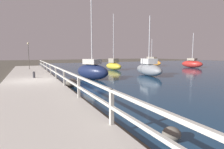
% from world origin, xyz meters
% --- Properties ---
extents(ground_plane, '(120.00, 120.00, 0.00)m').
position_xyz_m(ground_plane, '(0.00, 0.00, 0.00)').
color(ground_plane, '#4C473D').
extents(dock_walkway, '(3.67, 36.00, 0.28)m').
position_xyz_m(dock_walkway, '(0.00, 0.00, 0.14)').
color(dock_walkway, beige).
rests_on(dock_walkway, ground).
extents(railing, '(0.10, 32.50, 0.97)m').
position_xyz_m(railing, '(1.73, -0.00, 0.94)').
color(railing, beige).
rests_on(railing, dock_walkway).
extents(boulder_water_edge, '(0.45, 0.41, 0.34)m').
position_xyz_m(boulder_water_edge, '(2.90, -1.81, 0.17)').
color(boulder_water_edge, gray).
rests_on(boulder_water_edge, ground).
extents(boulder_mid_strip, '(0.49, 0.44, 0.36)m').
position_xyz_m(boulder_mid_strip, '(2.91, -10.72, 0.18)').
color(boulder_mid_strip, '#666056').
rests_on(boulder_mid_strip, ground).
extents(boulder_downstream, '(0.74, 0.67, 0.55)m').
position_xyz_m(boulder_downstream, '(2.37, -2.30, 0.28)').
color(boulder_downstream, '#666056').
rests_on(boulder_downstream, ground).
extents(mooring_bollard, '(0.18, 0.18, 0.53)m').
position_xyz_m(mooring_bollard, '(0.25, 1.46, 0.54)').
color(mooring_bollard, '#333338').
rests_on(mooring_bollard, dock_walkway).
extents(dock_lamp, '(0.25, 0.25, 3.38)m').
position_xyz_m(dock_lamp, '(0.06, 10.91, 2.68)').
color(dock_lamp, '#514C47').
rests_on(dock_lamp, dock_walkway).
extents(sailboat_navy, '(2.65, 3.76, 7.99)m').
position_xyz_m(sailboat_navy, '(4.79, 0.36, 0.77)').
color(sailboat_navy, '#192347').
rests_on(sailboat_navy, water_surface).
extents(sailboat_red, '(2.05, 3.65, 5.54)m').
position_xyz_m(sailboat_red, '(24.02, 6.01, 0.66)').
color(sailboat_red, red).
rests_on(sailboat_red, water_surface).
extents(sailboat_gray, '(2.19, 4.71, 5.95)m').
position_xyz_m(sailboat_gray, '(10.92, 0.47, 0.70)').
color(sailboat_gray, gray).
rests_on(sailboat_gray, water_surface).
extents(sailboat_orange, '(1.39, 5.63, 4.96)m').
position_xyz_m(sailboat_orange, '(20.99, 12.54, 0.70)').
color(sailboat_orange, orange).
rests_on(sailboat_orange, water_surface).
extents(sailboat_yellow, '(1.46, 3.71, 7.63)m').
position_xyz_m(sailboat_yellow, '(10.72, 8.07, 0.65)').
color(sailboat_yellow, gold).
rests_on(sailboat_yellow, water_surface).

